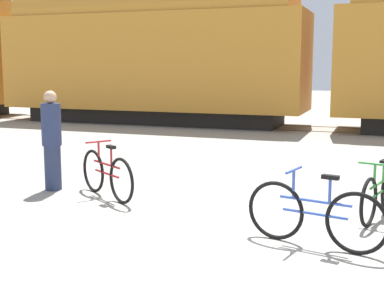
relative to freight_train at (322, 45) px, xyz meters
name	(u,v)px	position (x,y,z in m)	size (l,w,h in m)	color
ground_plane	(206,232)	(0.00, -12.07, -2.83)	(80.00, 80.00, 0.00)	gray
freight_train	(322,45)	(0.00, 0.00, 0.00)	(48.41, 2.94, 5.38)	black
rail_near	(317,131)	(0.00, -0.72, -2.82)	(60.41, 0.07, 0.01)	#4C4238
rail_far	(322,127)	(0.00, 0.72, -2.82)	(60.41, 0.07, 0.01)	#4C4238
bicycle_maroon	(107,174)	(-2.13, -10.87, -2.44)	(1.46, 0.99, 0.92)	black
bicycle_blue	(314,215)	(1.39, -12.15, -2.44)	(1.72, 0.51, 0.93)	black
bicycle_green	(379,194)	(2.09, -10.61, -2.47)	(0.53, 1.61, 0.85)	black
person_in_navy	(52,140)	(-3.30, -10.69, -1.96)	(0.34, 0.34, 1.73)	#283351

